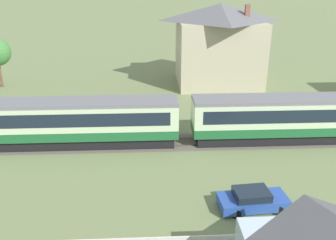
% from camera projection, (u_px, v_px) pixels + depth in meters
% --- Properties ---
extents(ground_plane, '(600.00, 600.00, 0.00)m').
position_uv_depth(ground_plane, '(208.00, 137.00, 32.48)').
color(ground_plane, '#707F51').
extents(passenger_train, '(73.94, 2.97, 4.04)m').
position_uv_depth(passenger_train, '(188.00, 119.00, 30.66)').
color(passenger_train, '#1E6033').
rests_on(passenger_train, ground_plane).
extents(railway_track, '(137.52, 3.60, 0.04)m').
position_uv_depth(railway_track, '(246.00, 141.00, 31.74)').
color(railway_track, '#665B51').
rests_on(railway_track, ground_plane).
extents(station_house_grey_roof, '(11.49, 10.60, 10.44)m').
position_uv_depth(station_house_grey_roof, '(219.00, 44.00, 46.82)').
color(station_house_grey_roof, '#BCB293').
rests_on(station_house_grey_roof, ground_plane).
extents(parked_car_blue, '(4.46, 2.19, 1.32)m').
position_uv_depth(parked_car_blue, '(253.00, 200.00, 22.32)').
color(parked_car_blue, '#284CA8').
rests_on(parked_car_blue, ground_plane).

